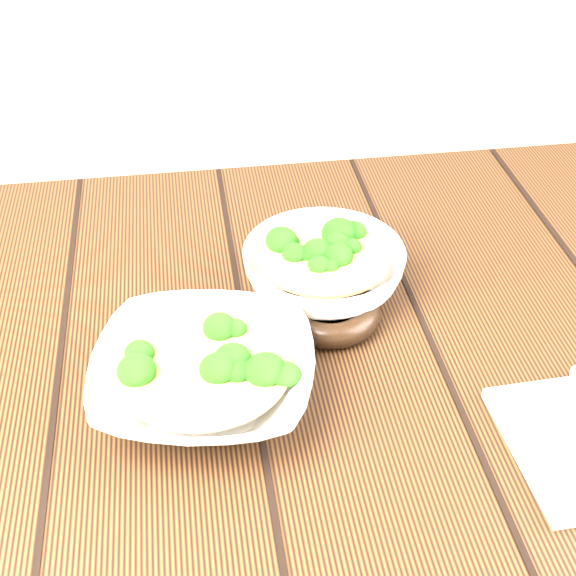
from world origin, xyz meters
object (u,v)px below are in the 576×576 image
Objects in this scene: soup_bowl_front at (204,375)px; soup_bowl_back at (324,269)px; table at (268,422)px; trivet at (329,311)px.

soup_bowl_front is 1.09× the size of soup_bowl_back.
table is 0.19m from soup_bowl_back.
soup_bowl_back is (0.15, 0.15, 0.00)m from soup_bowl_front.
soup_bowl_front reaches higher than table.
soup_bowl_front reaches higher than trivet.
soup_bowl_front is 2.18× the size of trivet.
soup_bowl_back reaches higher than trivet.
table is at bearing 43.40° from soup_bowl_front.
soup_bowl_back is at bearing 86.23° from trivet.
table is 0.16m from trivet.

